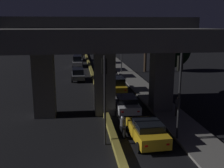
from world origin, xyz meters
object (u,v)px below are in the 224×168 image
car_black_fifth (103,65)px  car_taxi_yellow_third (117,84)px  car_white_second (126,103)px  car_grey_third_oncoming (79,56)px  car_dark_blue_fourth_oncoming (78,51)px  car_taxi_yellow_lead (147,131)px  car_white_second_oncoming (78,61)px  motorcycle_black_filtering_near (123,127)px  car_black_fourth (106,71)px  traffic_light_left_of_median (105,85)px  traffic_light_right_of_median (180,82)px  car_black_sixth (100,59)px  street_lamp (120,46)px  car_grey_lead_oncoming (78,74)px  pedestrian_on_sidewalk (178,106)px

car_black_fifth → car_taxi_yellow_third: bearing=178.7°
car_taxi_yellow_third → car_white_second: bearing=177.9°
car_taxi_yellow_third → car_grey_third_oncoming: car_grey_third_oncoming is taller
car_grey_third_oncoming → car_dark_blue_fourth_oncoming: car_grey_third_oncoming is taller
car_taxi_yellow_lead → car_taxi_yellow_third: bearing=-2.9°
car_white_second_oncoming → motorcycle_black_filtering_near: bearing=6.7°
car_taxi_yellow_lead → motorcycle_black_filtering_near: car_taxi_yellow_lead is taller
car_black_fourth → car_taxi_yellow_third: bearing=-178.6°
traffic_light_left_of_median → traffic_light_right_of_median: 4.78m
car_dark_blue_fourth_oncoming → car_black_sixth: bearing=12.3°
street_lamp → car_taxi_yellow_third: street_lamp is taller
motorcycle_black_filtering_near → car_black_sixth: bearing=-3.5°
car_white_second → car_white_second_oncoming: (-4.08, 26.37, 0.32)m
street_lamp → car_black_sixth: size_ratio=1.63×
street_lamp → car_grey_third_oncoming: 17.41m
car_black_fourth → motorcycle_black_filtering_near: size_ratio=2.22×
car_white_second → car_grey_lead_oncoming: bearing=17.6°
car_black_fourth → car_grey_lead_oncoming: car_black_fourth is taller
car_black_sixth → car_dark_blue_fourth_oncoming: bearing=15.0°
car_black_fourth → car_grey_lead_oncoming: (-4.09, -1.46, -0.12)m
car_taxi_yellow_lead → car_black_sixth: 35.61m
car_black_fourth → car_grey_lead_oncoming: bearing=108.9°
traffic_light_right_of_median → car_grey_lead_oncoming: traffic_light_right_of_median is taller
car_grey_third_oncoming → pedestrian_on_sidewalk: size_ratio=2.81×
traffic_light_right_of_median → car_taxi_yellow_lead: bearing=-176.1°
traffic_light_left_of_median → car_grey_third_oncoming: 41.12m
car_white_second_oncoming → car_taxi_yellow_lead: bearing=8.9°
car_grey_lead_oncoming → car_white_second_oncoming: (0.04, 12.53, 0.19)m
car_taxi_yellow_third → car_grey_third_oncoming: 27.81m
car_taxi_yellow_lead → motorcycle_black_filtering_near: 1.94m
car_black_fifth → pedestrian_on_sidewalk: 23.62m
car_grey_third_oncoming → car_taxi_yellow_third: bearing=6.4°
car_black_fourth → pedestrian_on_sidewalk: (3.87, -17.66, 0.00)m
car_white_second → car_dark_blue_fourth_oncoming: 46.83m
traffic_light_left_of_median → car_grey_lead_oncoming: size_ratio=1.37×
car_taxi_yellow_third → car_white_second_oncoming: car_white_second_oncoming is taller
car_black_sixth → car_white_second: bearing=-178.7°
car_taxi_yellow_lead → car_grey_third_oncoming: car_grey_third_oncoming is taller
traffic_light_right_of_median → car_grey_third_oncoming: (-5.97, 41.00, -2.94)m
car_taxi_yellow_third → car_white_second_oncoming: (-4.34, 19.26, 0.23)m
car_taxi_yellow_lead → car_black_fourth: (-0.19, 21.81, 0.19)m
traffic_light_left_of_median → car_taxi_yellow_lead: traffic_light_left_of_median is taller
car_grey_lead_oncoming → pedestrian_on_sidewalk: size_ratio=2.50×
car_white_second_oncoming → car_dark_blue_fourth_oncoming: car_white_second_oncoming is taller
car_black_fifth → pedestrian_on_sidewalk: size_ratio=2.78×
car_grey_lead_oncoming → pedestrian_on_sidewalk: 18.05m
traffic_light_right_of_median → car_grey_lead_oncoming: bearing=107.4°
car_grey_lead_oncoming → car_dark_blue_fourth_oncoming: bearing=178.6°
traffic_light_right_of_median → car_white_second_oncoming: 33.47m
car_grey_lead_oncoming → pedestrian_on_sidewalk: pedestrian_on_sidewalk is taller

